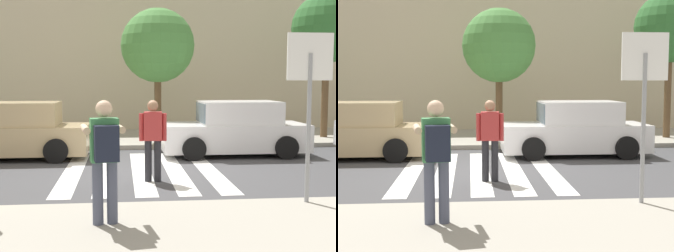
{
  "view_description": "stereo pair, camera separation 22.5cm",
  "coord_description": "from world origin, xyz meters",
  "views": [
    {
      "loc": [
        -0.46,
        -10.76,
        2.13
      ],
      "look_at": [
        0.6,
        -0.2,
        1.1
      ],
      "focal_mm": 50.0,
      "sensor_mm": 36.0,
      "label": 1
    },
    {
      "loc": [
        -0.24,
        -10.78,
        2.13
      ],
      "look_at": [
        0.6,
        -0.2,
        1.1
      ],
      "focal_mm": 50.0,
      "sensor_mm": 36.0,
      "label": 2
    }
  ],
  "objects": [
    {
      "name": "building_facade_far",
      "position": [
        0.0,
        10.4,
        2.8
      ],
      "size": [
        56.0,
        4.0,
        5.59
      ],
      "primitive_type": "cube",
      "color": "beige",
      "rests_on": "ground"
    },
    {
      "name": "crosswalk_stripe_1",
      "position": [
        -0.8,
        0.2,
        0.0
      ],
      "size": [
        0.44,
        5.2,
        0.01
      ],
      "primitive_type": "cube",
      "color": "silver",
      "rests_on": "ground"
    },
    {
      "name": "ground_plane",
      "position": [
        0.0,
        0.0,
        0.0
      ],
      "size": [
        120.0,
        120.0,
        0.0
      ],
      "primitive_type": "plane",
      "color": "#424244"
    },
    {
      "name": "crosswalk_stripe_2",
      "position": [
        0.0,
        0.2,
        0.0
      ],
      "size": [
        0.44,
        5.2,
        0.01
      ],
      "primitive_type": "cube",
      "color": "silver",
      "rests_on": "ground"
    },
    {
      "name": "street_tree_east",
      "position": [
        6.71,
        5.13,
        3.94
      ],
      "size": [
        2.44,
        2.44,
        5.05
      ],
      "color": "brown",
      "rests_on": "sidewalk_far"
    },
    {
      "name": "sidewalk_far",
      "position": [
        0.0,
        6.0,
        0.07
      ],
      "size": [
        60.0,
        4.8,
        0.14
      ],
      "primitive_type": "cube",
      "color": "#9E998C",
      "rests_on": "ground"
    },
    {
      "name": "photographer_with_backpack",
      "position": [
        -0.69,
        -4.37,
        1.17
      ],
      "size": [
        0.67,
        0.9,
        1.72
      ],
      "color": "#474C60",
      "rests_on": "sidewalk_near"
    },
    {
      "name": "street_tree_center",
      "position": [
        0.78,
        5.1,
        3.3
      ],
      "size": [
        2.49,
        2.49,
        4.42
      ],
      "color": "brown",
      "rests_on": "sidewalk_far"
    },
    {
      "name": "crosswalk_stripe_0",
      "position": [
        -1.6,
        0.2,
        0.0
      ],
      "size": [
        0.44,
        5.2,
        0.01
      ],
      "primitive_type": "cube",
      "color": "silver",
      "rests_on": "ground"
    },
    {
      "name": "parked_car_white",
      "position": [
        2.78,
        2.3,
        0.73
      ],
      "size": [
        4.1,
        1.92,
        1.55
      ],
      "color": "white",
      "rests_on": "ground"
    },
    {
      "name": "stop_sign",
      "position": [
        2.57,
        -3.47,
        2.15
      ],
      "size": [
        0.76,
        0.08,
        2.75
      ],
      "color": "gray",
      "rests_on": "sidewalk_near"
    },
    {
      "name": "crosswalk_stripe_4",
      "position": [
        1.6,
        0.2,
        0.0
      ],
      "size": [
        0.44,
        5.2,
        0.01
      ],
      "primitive_type": "cube",
      "color": "silver",
      "rests_on": "ground"
    },
    {
      "name": "crosswalk_stripe_3",
      "position": [
        0.8,
        0.2,
        0.0
      ],
      "size": [
        0.44,
        5.2,
        0.01
      ],
      "primitive_type": "cube",
      "color": "silver",
      "rests_on": "ground"
    },
    {
      "name": "pedestrian_crossing",
      "position": [
        0.2,
        -1.02,
        0.97
      ],
      "size": [
        0.58,
        0.26,
        1.72
      ],
      "color": "#232328",
      "rests_on": "ground"
    },
    {
      "name": "parked_car_tan",
      "position": [
        -3.38,
        2.3,
        0.73
      ],
      "size": [
        4.1,
        1.92,
        1.55
      ],
      "color": "tan",
      "rests_on": "ground"
    }
  ]
}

